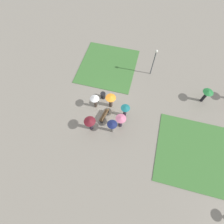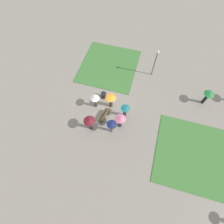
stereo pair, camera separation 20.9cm
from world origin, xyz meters
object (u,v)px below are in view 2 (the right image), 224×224
(lamp_post, at_px, (156,60))
(crowd_person_orange, at_px, (111,99))
(crowd_person_white, at_px, (95,99))
(crowd_person_teal, at_px, (125,110))
(park_bench, at_px, (105,115))
(crowd_person_pink, at_px, (120,120))
(crowd_person_maroon, at_px, (90,122))
(trash_bin, at_px, (104,95))
(lone_walker_mid_plaza, at_px, (208,96))
(crowd_person_navy, at_px, (112,126))

(lamp_post, bearing_deg, crowd_person_orange, -31.83)
(crowd_person_white, distance_m, crowd_person_teal, 3.45)
(crowd_person_teal, bearing_deg, lamp_post, -61.03)
(crowd_person_white, xyz_separation_m, crowd_person_teal, (0.30, 3.44, -0.16))
(park_bench, xyz_separation_m, lamp_post, (-7.52, 3.92, 2.03))
(crowd_person_white, xyz_separation_m, crowd_person_pink, (1.62, 3.27, -0.06))
(lamp_post, height_order, crowd_person_maroon, lamp_post)
(crowd_person_teal, bearing_deg, park_bench, 66.10)
(crowd_person_pink, bearing_deg, lamp_post, -115.20)
(crowd_person_teal, height_order, crowd_person_maroon, crowd_person_maroon)
(lamp_post, bearing_deg, park_bench, -27.56)
(crowd_person_white, bearing_deg, crowd_person_orange, 26.43)
(crowd_person_white, xyz_separation_m, crowd_person_maroon, (2.73, 0.36, 0.07))
(lamp_post, xyz_separation_m, crowd_person_white, (6.41, -5.30, -1.11))
(crowd_person_maroon, bearing_deg, trash_bin, 165.09)
(lamp_post, distance_m, crowd_person_pink, 8.37)
(crowd_person_pink, bearing_deg, trash_bin, -58.32)
(crowd_person_maroon, bearing_deg, crowd_person_white, 174.40)
(park_bench, height_order, lamp_post, lamp_post)
(park_bench, distance_m, crowd_person_white, 2.00)
(lamp_post, height_order, crowd_person_white, lamp_post)
(crowd_person_teal, distance_m, lone_walker_mid_plaza, 9.24)
(lamp_post, bearing_deg, crowd_person_white, -39.63)
(trash_bin, bearing_deg, park_bench, 19.62)
(lamp_post, height_order, trash_bin, lamp_post)
(crowd_person_white, height_order, crowd_person_maroon, crowd_person_maroon)
(crowd_person_navy, height_order, lone_walker_mid_plaza, lone_walker_mid_plaza)
(crowd_person_teal, xyz_separation_m, crowd_person_pink, (1.33, -0.17, 0.10))
(crowd_person_maroon, xyz_separation_m, crowd_person_navy, (-0.27, 2.23, -0.12))
(lone_walker_mid_plaza, bearing_deg, crowd_person_orange, 97.27)
(park_bench, bearing_deg, crowd_person_white, -117.15)
(trash_bin, xyz_separation_m, crowd_person_orange, (0.88, 1.15, 0.93))
(lone_walker_mid_plaza, bearing_deg, crowd_person_teal, 105.55)
(trash_bin, bearing_deg, crowd_person_orange, 52.67)
(trash_bin, xyz_separation_m, crowd_person_teal, (1.69, 2.95, 0.83))
(crowd_person_orange, relative_size, crowd_person_teal, 1.04)
(crowd_person_orange, xyz_separation_m, crowd_person_navy, (2.97, 0.94, 0.01))
(crowd_person_orange, distance_m, crowd_person_maroon, 3.49)
(lone_walker_mid_plaza, bearing_deg, park_bench, 104.57)
(crowd_person_orange, relative_size, lone_walker_mid_plaza, 0.99)
(crowd_person_white, bearing_deg, park_bench, -29.57)
(trash_bin, bearing_deg, crowd_person_maroon, -1.88)
(lamp_post, bearing_deg, crowd_person_navy, -17.06)
(lamp_post, height_order, crowd_person_teal, lamp_post)
(crowd_person_navy, bearing_deg, park_bench, -92.85)
(crowd_person_orange, bearing_deg, crowd_person_white, -151.79)
(crowd_person_teal, distance_m, crowd_person_maroon, 3.93)
(trash_bin, distance_m, crowd_person_navy, 4.48)
(crowd_person_orange, height_order, crowd_person_pink, crowd_person_pink)
(lamp_post, xyz_separation_m, crowd_person_orange, (5.90, -3.66, -1.17))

